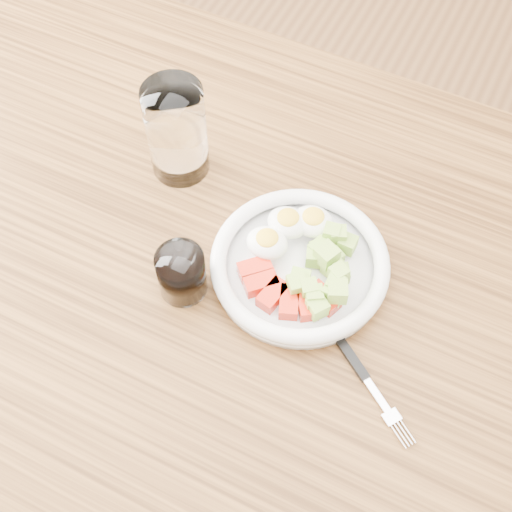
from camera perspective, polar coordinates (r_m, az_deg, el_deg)
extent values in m
plane|color=brown|center=(1.70, 0.16, -14.77)|extent=(4.00, 4.00, 0.00)
cube|color=brown|center=(1.72, -14.48, 9.05)|extent=(0.07, 0.07, 0.73)
cube|color=brown|center=(1.00, 0.26, -2.15)|extent=(1.50, 0.90, 0.04)
cylinder|color=white|center=(0.98, 3.48, -1.08)|extent=(0.24, 0.24, 0.01)
torus|color=white|center=(0.97, 3.54, -0.54)|extent=(0.25, 0.25, 0.02)
cube|color=red|center=(0.96, -0.09, -1.06)|extent=(0.05, 0.05, 0.02)
cube|color=red|center=(0.95, 0.39, -2.21)|extent=(0.05, 0.05, 0.02)
cube|color=red|center=(0.94, 1.36, -3.14)|extent=(0.03, 0.05, 0.02)
cube|color=red|center=(0.94, 2.66, -3.70)|extent=(0.04, 0.05, 0.02)
cube|color=red|center=(0.94, 4.11, -3.78)|extent=(0.05, 0.05, 0.02)
cube|color=red|center=(0.95, 5.45, -3.39)|extent=(0.05, 0.04, 0.02)
ellipsoid|color=white|center=(0.99, 2.56, 2.68)|extent=(0.06, 0.05, 0.03)
ellipsoid|color=yellow|center=(0.98, 2.59, 3.10)|extent=(0.03, 0.03, 0.01)
ellipsoid|color=white|center=(0.99, 4.57, 2.76)|extent=(0.06, 0.05, 0.03)
ellipsoid|color=yellow|center=(0.98, 4.62, 3.18)|extent=(0.03, 0.03, 0.01)
ellipsoid|color=white|center=(0.97, 0.90, 1.05)|extent=(0.06, 0.05, 0.03)
ellipsoid|color=yellow|center=(0.96, 0.91, 1.46)|extent=(0.03, 0.03, 0.01)
cube|color=#A2C44B|center=(0.97, 6.27, -0.11)|extent=(0.03, 0.03, 0.02)
cube|color=#A2C44B|center=(0.97, 5.18, 0.43)|extent=(0.03, 0.03, 0.03)
cube|color=#A2C44B|center=(0.94, 3.29, -2.30)|extent=(0.03, 0.03, 0.02)
cube|color=#A2C44B|center=(0.93, 6.24, -2.85)|extent=(0.03, 0.03, 0.03)
cube|color=#A2C44B|center=(0.94, 6.62, -1.39)|extent=(0.03, 0.03, 0.02)
cube|color=#A2C44B|center=(0.93, 4.26, -2.59)|extent=(0.03, 0.03, 0.02)
cube|color=#A2C44B|center=(0.98, 7.34, 0.96)|extent=(0.02, 0.02, 0.02)
cube|color=#A2C44B|center=(0.93, 4.93, -4.10)|extent=(0.03, 0.03, 0.02)
cube|color=#A2C44B|center=(0.96, 6.03, -0.94)|extent=(0.03, 0.03, 0.02)
cube|color=#A2C44B|center=(0.97, 6.10, -0.72)|extent=(0.03, 0.03, 0.02)
cube|color=#A2C44B|center=(0.93, 4.66, -3.14)|extent=(0.03, 0.03, 0.02)
cube|color=#A2C44B|center=(0.97, 4.72, -0.06)|extent=(0.03, 0.03, 0.02)
cube|color=#A2C44B|center=(0.93, 6.52, -2.85)|extent=(0.03, 0.03, 0.03)
cube|color=#A2C44B|center=(0.93, 4.68, -3.63)|extent=(0.03, 0.03, 0.02)
cube|color=#A2C44B|center=(0.98, 6.59, 1.70)|extent=(0.03, 0.03, 0.02)
cube|color=#A2C44B|center=(0.95, 3.49, -1.99)|extent=(0.03, 0.03, 0.03)
cube|color=#A2C44B|center=(0.95, 5.67, 0.07)|extent=(0.03, 0.03, 0.03)
cube|color=#A2C44B|center=(0.98, 5.09, 0.54)|extent=(0.03, 0.03, 0.02)
cube|color=#A2C44B|center=(0.96, 6.78, -1.40)|extent=(0.03, 0.03, 0.02)
cube|color=#A2C44B|center=(0.98, 6.08, 1.86)|extent=(0.02, 0.02, 0.02)
cube|color=#A2C44B|center=(0.93, 6.33, -2.30)|extent=(0.02, 0.02, 0.02)
cube|color=black|center=(0.94, 7.29, -7.56)|extent=(0.08, 0.06, 0.01)
cube|color=silver|center=(0.92, 9.72, -11.03)|extent=(0.05, 0.04, 0.00)
cube|color=silver|center=(0.91, 10.80, -12.54)|extent=(0.03, 0.03, 0.00)
cylinder|color=silver|center=(0.91, 11.32, -14.01)|extent=(0.03, 0.02, 0.00)
cylinder|color=silver|center=(0.91, 11.57, -13.86)|extent=(0.03, 0.02, 0.00)
cylinder|color=silver|center=(0.91, 11.82, -13.71)|extent=(0.03, 0.02, 0.00)
cylinder|color=silver|center=(0.91, 12.06, -13.56)|extent=(0.03, 0.02, 0.00)
cylinder|color=white|center=(1.04, -6.38, 9.90)|extent=(0.09, 0.09, 0.16)
cylinder|color=white|center=(0.95, -5.98, -1.39)|extent=(0.07, 0.07, 0.07)
cylinder|color=black|center=(0.95, -5.97, -1.45)|extent=(0.06, 0.06, 0.06)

